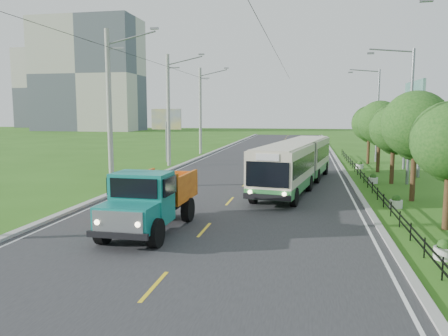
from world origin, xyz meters
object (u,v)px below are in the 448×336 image
(tree_fourth, at_px, (394,131))
(tree_back, at_px, (370,125))
(planter_mid, at_px, (373,179))
(planter_front, at_px, (444,251))
(pole_near, at_px, (110,108))
(pole_mid, at_px, (169,110))
(planter_near, at_px, (396,202))
(billboard_left, at_px, (166,123))
(pole_far, at_px, (201,110))
(bus, at_px, (296,160))
(billboard_right, at_px, (414,106))
(planter_far, at_px, (360,165))
(streetlight_far, at_px, (376,112))
(dump_truck, at_px, (150,196))
(tree_fifth, at_px, (380,125))
(tree_third, at_px, (416,128))
(streetlight_mid, at_px, (408,111))

(tree_fourth, height_order, tree_back, tree_back)
(planter_mid, bearing_deg, planter_front, -90.00)
(pole_near, distance_m, pole_mid, 12.00)
(planter_near, relative_size, billboard_left, 0.13)
(pole_near, xyz_separation_m, planter_mid, (16.86, 5.00, -4.81))
(pole_far, distance_m, billboard_left, 9.17)
(pole_mid, height_order, bus, pole_mid)
(tree_back, xyz_separation_m, billboard_right, (2.44, -6.14, 1.69))
(pole_far, height_order, planter_far, pole_far)
(planter_mid, bearing_deg, bus, -154.39)
(pole_mid, xyz_separation_m, tree_fourth, (18.12, -6.86, -1.51))
(pole_far, xyz_separation_m, streetlight_far, (18.90, -5.00, -0.19))
(planter_mid, bearing_deg, dump_truck, -126.48)
(pole_far, relative_size, tree_fifth, 1.72)
(pole_near, xyz_separation_m, tree_third, (18.12, -0.86, -1.11))
(streetlight_far, distance_m, bus, 18.27)
(streetlight_mid, distance_m, planter_far, 9.46)
(streetlight_mid, distance_m, billboard_right, 6.24)
(streetlight_mid, distance_m, billboard_left, 22.51)
(pole_mid, bearing_deg, billboard_right, -2.78)
(tree_fourth, distance_m, dump_truck, 19.04)
(planter_far, xyz_separation_m, bus, (-5.18, -10.48, 1.46))
(pole_near, xyz_separation_m, planter_front, (16.86, -11.00, -4.81))
(pole_near, distance_m, dump_truck, 11.89)
(tree_third, relative_size, streetlight_mid, 0.66)
(pole_far, height_order, tree_back, pole_far)
(tree_third, bearing_deg, tree_fifth, 90.00)
(tree_third, height_order, planter_near, tree_third)
(dump_truck, bearing_deg, tree_third, 37.31)
(tree_third, height_order, planter_mid, tree_third)
(pole_far, xyz_separation_m, tree_back, (18.12, -6.86, -1.44))
(pole_mid, xyz_separation_m, streetlight_mid, (18.90, -7.00, -0.19))
(pole_mid, distance_m, tree_back, 18.89)
(pole_near, distance_m, billboard_left, 15.10)
(planter_front, height_order, billboard_left, billboard_left)
(tree_fifth, xyz_separation_m, dump_truck, (-11.98, -20.64, -2.42))
(pole_mid, distance_m, tree_third, 22.25)
(pole_mid, distance_m, tree_fifth, 18.18)
(pole_far, bearing_deg, planter_far, -33.12)
(planter_front, height_order, dump_truck, dump_truck)
(pole_mid, height_order, pole_far, same)
(planter_front, bearing_deg, planter_near, 90.00)
(tree_back, relative_size, billboard_right, 0.75)
(pole_mid, xyz_separation_m, pole_far, (0.00, 12.00, 0.00))
(tree_fifth, height_order, bus, tree_fifth)
(streetlight_far, height_order, planter_near, streetlight_far)
(streetlight_far, relative_size, planter_near, 13.54)
(planter_near, height_order, planter_mid, same)
(bus, bearing_deg, planter_far, 73.08)
(planter_front, relative_size, dump_truck, 0.11)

